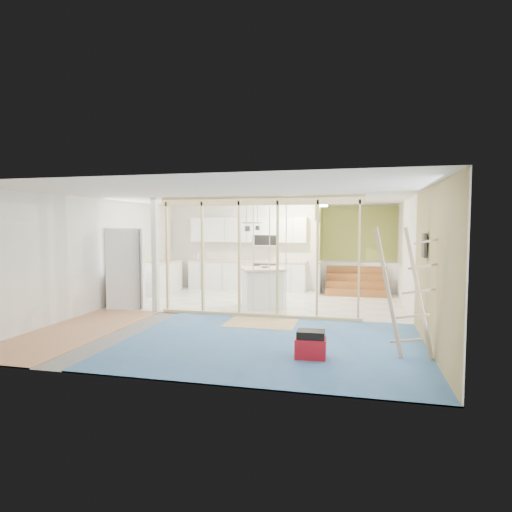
% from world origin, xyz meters
% --- Properties ---
extents(room, '(7.01, 8.01, 2.61)m').
position_xyz_m(room, '(0.00, 0.00, 1.30)').
color(room, slate).
rests_on(room, ground).
extents(floor_overlays, '(7.00, 8.00, 0.03)m').
position_xyz_m(floor_overlays, '(0.07, 0.06, 0.01)').
color(floor_overlays, silver).
rests_on(floor_overlays, room).
extents(stud_frame, '(4.66, 0.14, 2.60)m').
position_xyz_m(stud_frame, '(-0.22, -0.00, 1.58)').
color(stud_frame, '#E1C389').
rests_on(stud_frame, room).
extents(base_cabinets, '(4.45, 2.24, 0.93)m').
position_xyz_m(base_cabinets, '(-1.61, 3.36, 0.47)').
color(base_cabinets, white).
rests_on(base_cabinets, room).
extents(upper_cabinets, '(3.60, 0.41, 0.85)m').
position_xyz_m(upper_cabinets, '(-0.84, 3.82, 1.82)').
color(upper_cabinets, white).
rests_on(upper_cabinets, room).
extents(green_partition, '(2.25, 1.51, 2.60)m').
position_xyz_m(green_partition, '(2.04, 3.66, 0.94)').
color(green_partition, olive).
rests_on(green_partition, room).
extents(pot_rack, '(0.52, 0.52, 0.72)m').
position_xyz_m(pot_rack, '(-0.31, 1.89, 2.00)').
color(pot_rack, black).
rests_on(pot_rack, room).
extents(sheathing_panel, '(0.02, 4.00, 2.60)m').
position_xyz_m(sheathing_panel, '(3.48, -2.00, 1.30)').
color(sheathing_panel, tan).
rests_on(sheathing_panel, room).
extents(electrical_panel, '(0.04, 0.30, 0.40)m').
position_xyz_m(electrical_panel, '(3.43, -1.40, 1.65)').
color(electrical_panel, '#37373C').
rests_on(electrical_panel, room).
extents(ceiling_light, '(0.32, 0.32, 0.08)m').
position_xyz_m(ceiling_light, '(1.40, 3.00, 2.54)').
color(ceiling_light, '#FFEABF').
rests_on(ceiling_light, room).
extents(fridge, '(1.11, 1.06, 1.92)m').
position_xyz_m(fridge, '(-3.09, 0.45, 0.96)').
color(fridge, white).
rests_on(fridge, room).
extents(island, '(1.30, 1.30, 0.96)m').
position_xyz_m(island, '(0.15, 1.10, 0.48)').
color(island, white).
rests_on(island, room).
extents(bowl, '(0.30, 0.30, 0.06)m').
position_xyz_m(bowl, '(0.20, 1.17, 0.99)').
color(bowl, beige).
rests_on(bowl, island).
extents(soap_bottle_a, '(0.11, 0.11, 0.27)m').
position_xyz_m(soap_bottle_a, '(-2.50, 3.68, 1.06)').
color(soap_bottle_a, silver).
rests_on(soap_bottle_a, base_cabinets).
extents(soap_bottle_b, '(0.10, 0.10, 0.20)m').
position_xyz_m(soap_bottle_b, '(0.70, 3.78, 1.03)').
color(soap_bottle_b, white).
rests_on(soap_bottle_b, base_cabinets).
extents(toolbox, '(0.46, 0.35, 0.43)m').
position_xyz_m(toolbox, '(1.71, -2.64, 0.20)').
color(toolbox, '#AE101B').
rests_on(toolbox, room).
extents(ladder, '(1.04, 0.16, 1.94)m').
position_xyz_m(ladder, '(3.09, -2.29, 0.99)').
color(ladder, tan).
rests_on(ladder, room).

